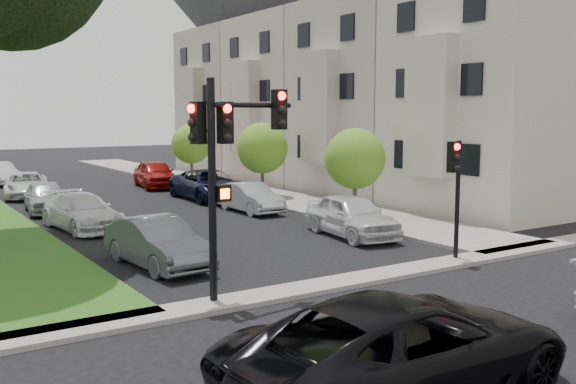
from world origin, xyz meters
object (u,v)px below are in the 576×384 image
car_cross_near (403,348)px  traffic_signal_main (227,150)px  traffic_signal_secondary (455,178)px  car_parked_2 (209,185)px  car_parked_6 (82,212)px  car_parked_7 (46,197)px  car_parked_8 (27,185)px  car_parked_3 (155,174)px  car_parked_1 (250,198)px  small_tree_c (191,144)px  small_tree_b (262,148)px  car_parked_5 (157,243)px  car_parked_0 (352,216)px  small_tree_a (355,159)px

car_cross_near → traffic_signal_main: bearing=-5.1°
traffic_signal_secondary → car_parked_2: (-0.01, 15.86, -1.70)m
car_parked_6 → car_parked_7: car_parked_7 is taller
traffic_signal_secondary → car_parked_8: size_ratio=0.76×
car_parked_2 → car_parked_7: size_ratio=1.32×
car_parked_2 → car_parked_6: car_parked_2 is taller
car_parked_2 → traffic_signal_main: bearing=-113.0°
car_parked_2 → car_parked_3: 6.34m
car_parked_1 → car_parked_3: (-0.01, 10.93, 0.16)m
small_tree_c → car_parked_7: small_tree_c is taller
car_parked_6 → car_parked_8: car_parked_6 is taller
traffic_signal_secondary → small_tree_c: bearing=84.1°
small_tree_b → car_parked_5: small_tree_b is taller
small_tree_c → car_parked_0: 18.72m
car_parked_1 → car_parked_3: car_parked_3 is taller
car_parked_6 → car_parked_1: bearing=-4.5°
car_parked_5 → car_parked_0: bearing=-1.2°
car_parked_2 → car_parked_6: bearing=-145.7°
small_tree_a → car_parked_3: 15.10m
car_parked_3 → car_parked_8: car_parked_3 is taller
traffic_signal_secondary → car_cross_near: bearing=-141.9°
car_parked_3 → car_parked_1: bearing=-81.5°
car_parked_8 → traffic_signal_secondary: bearing=-61.3°
small_tree_c → traffic_signal_secondary: small_tree_c is taller
car_parked_0 → car_parked_3: (-0.23, 17.63, 0.05)m
car_parked_0 → traffic_signal_main: bearing=-140.0°
small_tree_c → car_parked_2: (-2.37, -7.19, -1.65)m
car_parked_2 → car_parked_3: bearing=94.2°
car_parked_3 → car_parked_8: bearing=-167.1°
traffic_signal_main → car_cross_near: size_ratio=0.87×
traffic_signal_main → car_parked_6: (-0.26, 11.00, -2.81)m
car_cross_near → car_parked_6: bearing=-3.2°
traffic_signal_main → car_cross_near: traffic_signal_main is taller
traffic_signal_main → car_parked_6: 11.36m
traffic_signal_main → car_parked_3: (6.95, 22.15, -2.67)m
small_tree_b → traffic_signal_secondary: 14.86m
traffic_signal_secondary → car_parked_5: (-7.34, 4.07, -1.74)m
car_parked_3 → car_parked_7: 9.65m
car_parked_1 → car_parked_6: car_parked_6 is taller
traffic_signal_main → car_parked_0: size_ratio=1.16×
small_tree_b → car_cross_near: (-9.76, -20.46, -1.72)m
traffic_signal_main → car_parked_7: traffic_signal_main is taller
small_tree_a → car_parked_2: size_ratio=0.69×
car_parked_0 → car_parked_8: (-7.29, 17.08, -0.10)m
small_tree_b → car_parked_6: bearing=-159.8°
traffic_signal_main → car_parked_0: (7.17, 4.52, -2.72)m
traffic_signal_secondary → car_parked_3: bearing=90.8°
traffic_signal_secondary → car_parked_8: (-7.36, 21.63, -1.80)m
car_parked_5 → car_parked_6: bearing=86.3°
traffic_signal_main → car_parked_3: 23.37m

